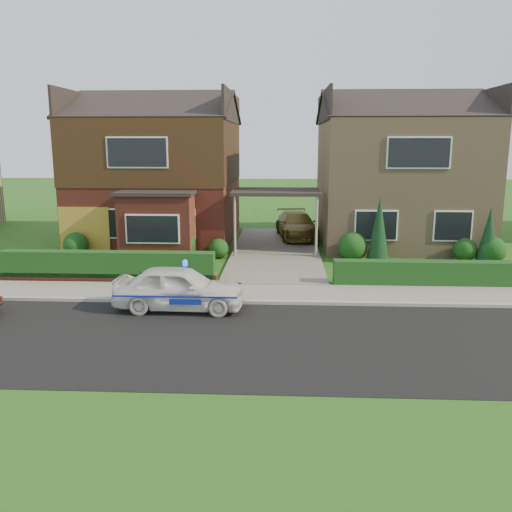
{
  "coord_description": "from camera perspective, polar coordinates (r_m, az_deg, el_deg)",
  "views": [
    {
      "loc": [
        0.31,
        -12.72,
        4.84
      ],
      "look_at": [
        -0.51,
        3.5,
        1.41
      ],
      "focal_mm": 38.0,
      "sensor_mm": 36.0,
      "label": 1
    }
  ],
  "objects": [
    {
      "name": "grass_verge",
      "position": [
        9.12,
        0.53,
        -20.14
      ],
      "size": [
        60.0,
        4.0,
        0.01
      ],
      "primitive_type": "cube",
      "color": "#1B4C14",
      "rests_on": "ground"
    },
    {
      "name": "driveway",
      "position": [
        24.2,
        2.09,
        0.54
      ],
      "size": [
        3.8,
        12.0,
        0.12
      ],
      "primitive_type": "cube",
      "color": "#666059",
      "rests_on": "ground"
    },
    {
      "name": "conifer_a",
      "position": [
        22.54,
        12.8,
        2.61
      ],
      "size": [
        0.9,
        0.9,
        2.6
      ],
      "primitive_type": "cone",
      "color": "black",
      "rests_on": "ground"
    },
    {
      "name": "shrub_right_mid",
      "position": [
        23.85,
        21.14,
        0.6
      ],
      "size": [
        0.96,
        0.96,
        0.96
      ],
      "primitive_type": "sphere",
      "color": "#123815",
      "rests_on": "ground"
    },
    {
      "name": "carport_link",
      "position": [
        23.77,
        2.14,
        6.66
      ],
      "size": [
        3.8,
        3.0,
        2.77
      ],
      "color": "black",
      "rests_on": "ground"
    },
    {
      "name": "shrub_right_far",
      "position": [
        23.9,
        23.64,
        0.56
      ],
      "size": [
        1.08,
        1.08,
        1.08
      ],
      "primitive_type": "sphere",
      "color": "#123815",
      "rests_on": "ground"
    },
    {
      "name": "police_car",
      "position": [
        15.97,
        -8.08,
        -3.39
      ],
      "size": [
        3.5,
        3.84,
        1.46
      ],
      "rotation": [
        0.0,
        0.0,
        1.55
      ],
      "color": "silver",
      "rests_on": "ground"
    },
    {
      "name": "sidewalk",
      "position": [
        17.49,
        1.76,
        -3.96
      ],
      "size": [
        60.0,
        2.0,
        0.1
      ],
      "primitive_type": "cube",
      "color": "slate",
      "rests_on": "ground"
    },
    {
      "name": "shrub_right_near",
      "position": [
        22.71,
        10.15,
        0.99
      ],
      "size": [
        1.2,
        1.2,
        1.2
      ],
      "primitive_type": "sphere",
      "color": "#123815",
      "rests_on": "ground"
    },
    {
      "name": "house_right",
      "position": [
        27.3,
        14.67,
        9.09
      ],
      "size": [
        7.5,
        8.06,
        7.25
      ],
      "color": "#927A59",
      "rests_on": "ground"
    },
    {
      "name": "hedge_right",
      "position": [
        19.49,
        19.17,
        -3.11
      ],
      "size": [
        7.5,
        0.55,
        0.8
      ],
      "primitive_type": "cube",
      "color": "#123815",
      "rests_on": "ground"
    },
    {
      "name": "dwarf_wall",
      "position": [
        19.59,
        -15.39,
        -2.26
      ],
      "size": [
        7.7,
        0.25,
        0.36
      ],
      "primitive_type": "cube",
      "color": "brown",
      "rests_on": "ground"
    },
    {
      "name": "ground",
      "position": [
        13.61,
        1.41,
        -8.9
      ],
      "size": [
        120.0,
        120.0,
        0.0
      ],
      "primitive_type": "plane",
      "color": "#1B4C14",
      "rests_on": "ground"
    },
    {
      "name": "road",
      "position": [
        13.61,
        1.41,
        -8.9
      ],
      "size": [
        60.0,
        6.0,
        0.02
      ],
      "primitive_type": "cube",
      "color": "black",
      "rests_on": "ground"
    },
    {
      "name": "potted_plant_c",
      "position": [
        20.9,
        -4.91,
        -0.56
      ],
      "size": [
        0.52,
        0.52,
        0.67
      ],
      "primitive_type": "imported",
      "rotation": [
        0.0,
        0.0,
        1.01
      ],
      "color": "gray",
      "rests_on": "ground"
    },
    {
      "name": "driveway_car",
      "position": [
        27.26,
        4.31,
        3.28
      ],
      "size": [
        2.33,
        4.54,
        1.26
      ],
      "primitive_type": "imported",
      "rotation": [
        0.0,
        0.0,
        0.13
      ],
      "color": "brown",
      "rests_on": "driveway"
    },
    {
      "name": "hedge_left",
      "position": [
        19.77,
        -15.23,
        -2.66
      ],
      "size": [
        7.5,
        0.55,
        0.9
      ],
      "primitive_type": "cube",
      "color": "#123815",
      "rests_on": "ground"
    },
    {
      "name": "shrub_left_near",
      "position": [
        22.91,
        -3.96,
        0.79
      ],
      "size": [
        0.84,
        0.84,
        0.84
      ],
      "primitive_type": "sphere",
      "color": "#123815",
      "rests_on": "ground"
    },
    {
      "name": "potted_plant_b",
      "position": [
        21.3,
        -22.55,
        -1.18
      ],
      "size": [
        0.48,
        0.48,
        0.68
      ],
      "primitive_type": "imported",
      "rotation": [
        0.0,
        0.0,
        0.83
      ],
      "color": "gray",
      "rests_on": "ground"
    },
    {
      "name": "conifer_b",
      "position": [
        23.73,
        23.3,
        1.89
      ],
      "size": [
        0.9,
        0.9,
        2.2
      ],
      "primitive_type": "cone",
      "color": "black",
      "rests_on": "ground"
    },
    {
      "name": "garage_door",
      "position": [
        24.53,
        -17.59,
        2.5
      ],
      "size": [
        2.2,
        0.1,
        2.1
      ],
      "primitive_type": "cube",
      "color": "olive",
      "rests_on": "ground"
    },
    {
      "name": "shrub_left_far",
      "position": [
        24.29,
        -18.44,
        1.13
      ],
      "size": [
        1.08,
        1.08,
        1.08
      ],
      "primitive_type": "sphere",
      "color": "#123815",
      "rests_on": "ground"
    },
    {
      "name": "house_left",
      "position": [
        27.33,
        -10.14,
        9.6
      ],
      "size": [
        7.5,
        9.53,
        7.25
      ],
      "color": "brown",
      "rests_on": "ground"
    },
    {
      "name": "shrub_left_mid",
      "position": [
        22.82,
        -8.05,
        1.27
      ],
      "size": [
        1.32,
        1.32,
        1.32
      ],
      "primitive_type": "sphere",
      "color": "#123815",
      "rests_on": "ground"
    },
    {
      "name": "kerb",
      "position": [
        16.48,
        1.69,
        -4.93
      ],
      "size": [
        60.0,
        0.16,
        0.12
      ],
      "primitive_type": "cube",
      "color": "#9E9993",
      "rests_on": "ground"
    },
    {
      "name": "potted_plant_a",
      "position": [
        21.17,
        -18.86,
        -0.77
      ],
      "size": [
        0.52,
        0.45,
        0.84
      ],
      "primitive_type": "imported",
      "rotation": [
        0.0,
        0.0,
        -0.43
      ],
      "color": "gray",
      "rests_on": "ground"
    }
  ]
}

